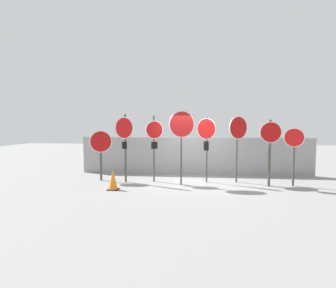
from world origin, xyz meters
The scene contains 11 objects.
ground_plane centered at (0.00, 0.00, 0.00)m, with size 40.00×40.00×0.00m, color gray.
fence_back centered at (0.00, 1.72, 0.81)m, with size 10.10×0.12×1.63m.
stop_sign_0 centered at (-3.61, 0.01, 1.35)m, with size 0.76×0.42×1.95m.
stop_sign_1 centered at (-2.61, -0.21, 1.80)m, with size 0.77×0.33×2.57m.
stop_sign_2 centered at (-1.52, 0.02, 1.75)m, with size 0.62×0.35×2.53m.
stop_sign_3 centered at (-0.46, -0.39, 2.03)m, with size 0.89×0.40×2.67m.
stop_sign_4 centered at (0.44, 0.08, 1.83)m, with size 0.69×0.44×2.46m.
stop_sign_5 centered at (1.61, 0.20, 1.87)m, with size 0.73×0.50×2.49m.
stop_sign_6 centered at (2.62, -0.36, 1.60)m, with size 0.75×0.14×2.35m.
stop_sign_7 centered at (3.47, -0.22, 1.48)m, with size 0.62×0.34×2.07m.
traffic_cone_0 centered at (-2.70, -1.36, 0.35)m, with size 0.37×0.37×0.70m.
Camera 1 is at (0.01, -9.77, 2.15)m, focal length 28.00 mm.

